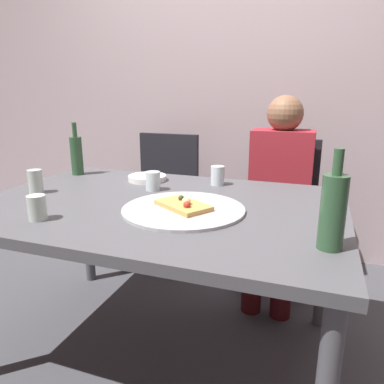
# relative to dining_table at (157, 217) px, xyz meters

# --- Properties ---
(ground_plane) EXTENTS (8.00, 8.00, 0.00)m
(ground_plane) POSITION_rel_dining_table_xyz_m (0.00, 0.00, -0.66)
(ground_plane) COLOR #424247
(back_wall) EXTENTS (6.00, 0.10, 2.60)m
(back_wall) POSITION_rel_dining_table_xyz_m (0.00, 1.36, 0.64)
(back_wall) COLOR #B29EA3
(back_wall) RESTS_ON ground_plane
(dining_table) EXTENTS (1.53, 1.04, 0.73)m
(dining_table) POSITION_rel_dining_table_xyz_m (0.00, 0.00, 0.00)
(dining_table) COLOR #4C4C51
(dining_table) RESTS_ON ground_plane
(pizza_tray) EXTENTS (0.48, 0.48, 0.01)m
(pizza_tray) POSITION_rel_dining_table_xyz_m (0.15, -0.07, 0.08)
(pizza_tray) COLOR #ADADB2
(pizza_tray) RESTS_ON dining_table
(pizza_slice_last) EXTENTS (0.26, 0.23, 0.05)m
(pizza_slice_last) POSITION_rel_dining_table_xyz_m (0.15, -0.07, 0.09)
(pizza_slice_last) COLOR tan
(pizza_slice_last) RESTS_ON pizza_tray
(wine_bottle) EXTENTS (0.07, 0.07, 0.29)m
(wine_bottle) POSITION_rel_dining_table_xyz_m (-0.65, 0.34, 0.18)
(wine_bottle) COLOR #2D5133
(wine_bottle) RESTS_ON dining_table
(beer_bottle) EXTENTS (0.07, 0.07, 0.30)m
(beer_bottle) POSITION_rel_dining_table_xyz_m (0.68, -0.26, 0.19)
(beer_bottle) COLOR #2D5133
(beer_bottle) RESTS_ON dining_table
(tumbler_near) EXTENTS (0.07, 0.07, 0.09)m
(tumbler_near) POSITION_rel_dining_table_xyz_m (-0.10, 0.17, 0.11)
(tumbler_near) COLOR silver
(tumbler_near) RESTS_ON dining_table
(tumbler_far) EXTENTS (0.06, 0.06, 0.11)m
(tumbler_far) POSITION_rel_dining_table_xyz_m (-0.58, -0.05, 0.12)
(tumbler_far) COLOR #B7C6BC
(tumbler_far) RESTS_ON dining_table
(wine_glass) EXTENTS (0.07, 0.07, 0.09)m
(wine_glass) POSITION_rel_dining_table_xyz_m (-0.31, -0.35, 0.12)
(wine_glass) COLOR #B7C6BC
(wine_glass) RESTS_ON dining_table
(short_glass) EXTENTS (0.07, 0.07, 0.10)m
(short_glass) POSITION_rel_dining_table_xyz_m (0.16, 0.37, 0.12)
(short_glass) COLOR silver
(short_glass) RESTS_ON dining_table
(plate_stack) EXTENTS (0.20, 0.20, 0.03)m
(plate_stack) POSITION_rel_dining_table_xyz_m (-0.21, 0.34, 0.08)
(plate_stack) COLOR white
(plate_stack) RESTS_ON dining_table
(chair_left) EXTENTS (0.44, 0.44, 0.90)m
(chair_left) POSITION_rel_dining_table_xyz_m (-0.39, 0.92, -0.15)
(chair_left) COLOR black
(chair_left) RESTS_ON ground_plane
(chair_right) EXTENTS (0.44, 0.44, 0.90)m
(chair_right) POSITION_rel_dining_table_xyz_m (0.43, 0.92, -0.15)
(chair_right) COLOR black
(chair_right) RESTS_ON ground_plane
(guest_in_sweater) EXTENTS (0.36, 0.56, 1.17)m
(guest_in_sweater) POSITION_rel_dining_table_xyz_m (0.43, 0.77, -0.02)
(guest_in_sweater) COLOR maroon
(guest_in_sweater) RESTS_ON ground_plane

